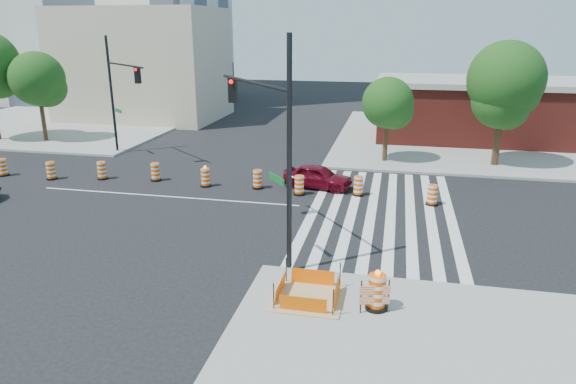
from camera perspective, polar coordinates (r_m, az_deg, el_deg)
ground at (r=27.19m, az=-13.38°, el=-0.48°), size 120.00×120.00×0.00m
sidewalk_ne at (r=42.58m, az=20.82°, el=5.53°), size 22.00×22.00×0.15m
sidewalk_nw at (r=51.31m, az=-23.32°, el=7.18°), size 22.00×22.00×0.15m
crosswalk_east at (r=24.69m, az=10.31°, el=-2.14°), size 6.75×13.50×0.01m
lane_centerline at (r=27.19m, az=-13.38°, el=-0.47°), size 14.00×0.12×0.01m
excavation_pit at (r=16.57m, az=2.24°, el=-11.49°), size 2.20×2.20×0.90m
brick_storefront at (r=42.20m, az=21.16°, el=8.50°), size 16.50×8.50×4.60m
beige_midrise at (r=51.03m, az=-15.72°, el=13.50°), size 14.00×10.00×10.00m
red_coupe at (r=27.75m, az=3.33°, el=1.74°), size 3.95×2.18×1.27m
signal_pole_se at (r=18.49m, az=-2.23°, el=7.22°), size 3.91×4.82×8.03m
signal_pole_nw at (r=35.46m, az=-18.25°, el=11.13°), size 4.49×3.86×7.66m
pit_drum at (r=16.00m, az=9.83°, el=-10.98°), size 0.67×0.67×1.31m
barricade at (r=15.76m, az=9.62°, el=-11.22°), size 0.90×0.27×1.08m
tree_north_b at (r=42.53m, az=-25.98°, el=10.94°), size 3.93×3.93×6.68m
tree_north_c at (r=32.99m, az=11.08°, el=9.38°), size 3.23×3.20×5.43m
tree_north_d at (r=33.73m, az=23.06°, el=11.04°), size 4.49×4.49×7.64m
tree_north_e at (r=33.81m, az=22.62°, el=9.10°), size 3.47×3.47×5.90m
median_drum_0 at (r=34.34m, az=-29.12°, el=2.36°), size 0.60×0.60×1.02m
median_drum_1 at (r=32.28m, az=-24.84°, el=2.11°), size 0.60×0.60×1.02m
median_drum_2 at (r=31.20m, az=-19.98°, el=2.20°), size 0.60×0.60×1.02m
median_drum_3 at (r=29.99m, az=-14.51°, el=2.11°), size 0.60×0.60×1.02m
median_drum_4 at (r=28.32m, az=-9.15°, el=1.56°), size 0.60×0.60×1.18m
median_drum_5 at (r=27.67m, az=-3.39°, el=1.35°), size 0.60×0.60×1.02m
median_drum_6 at (r=26.59m, az=1.26°, el=0.69°), size 0.60×0.60×1.02m
median_drum_7 at (r=26.71m, az=7.82°, el=0.60°), size 0.60×0.60×1.02m
median_drum_8 at (r=26.01m, az=15.73°, el=-0.40°), size 0.60×0.60×1.02m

